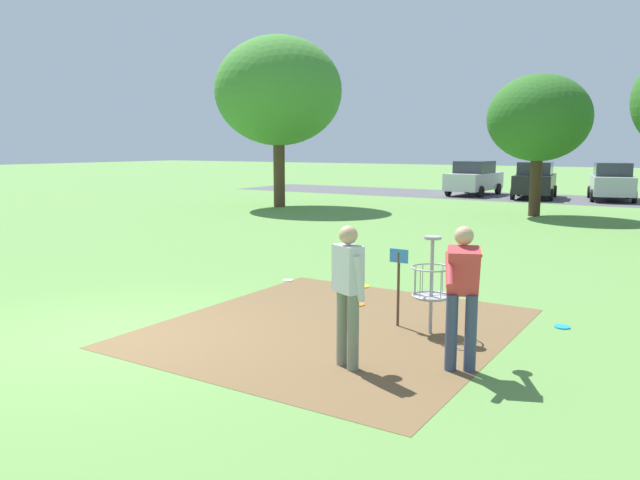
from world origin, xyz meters
TOP-DOWN VIEW (x-y plane):
  - ground_plane at (0.00, 0.00)m, footprint 160.00×160.00m
  - dirt_tee_pad at (2.41, 2.06)m, footprint 4.71×5.21m
  - disc_golf_basket at (3.65, 2.52)m, footprint 0.98×0.58m
  - player_foreground_watching at (4.56, 1.34)m, footprint 0.48×1.17m
  - player_throwing at (3.38, 0.72)m, footprint 0.49×0.45m
  - frisbee_near_basket at (0.01, 4.26)m, footprint 0.20×0.20m
  - frisbee_by_tee at (2.07, 3.35)m, footprint 0.26×0.26m
  - frisbee_mid_grass at (5.23, 3.81)m, footprint 0.23×0.23m
  - tree_near_left at (-9.00, 16.42)m, footprint 5.43×5.43m
  - tree_mid_left at (1.33, 18.63)m, footprint 3.78×3.78m
  - parking_lot_strip at (0.00, 27.14)m, footprint 36.00×6.00m
  - parked_car_leftmost at (-3.91, 27.34)m, footprint 2.15×4.29m
  - parked_car_center_left at (-0.62, 26.95)m, footprint 2.41×4.41m
  - parked_car_center_right at (2.85, 27.69)m, footprint 2.61×4.48m

SIDE VIEW (x-z plane):
  - ground_plane at x=0.00m, z-range 0.00..0.00m
  - parking_lot_strip at x=0.00m, z-range 0.00..0.01m
  - dirt_tee_pad at x=2.41m, z-range 0.00..0.01m
  - frisbee_near_basket at x=0.01m, z-range 0.00..0.02m
  - frisbee_by_tee at x=2.07m, z-range 0.00..0.02m
  - frisbee_mid_grass at x=5.23m, z-range 0.00..0.02m
  - disc_golf_basket at x=3.65m, z-range 0.06..1.45m
  - parked_car_leftmost at x=-3.91m, z-range 0.00..1.84m
  - parked_car_center_left at x=-0.62m, z-range 0.00..1.84m
  - parked_car_center_right at x=2.85m, z-range 0.00..1.84m
  - player_throwing at x=3.38m, z-range 0.11..1.82m
  - player_foreground_watching at x=4.56m, z-range 0.13..1.84m
  - tree_mid_left at x=1.33m, z-range 1.01..6.28m
  - tree_near_left at x=-9.00m, z-range 1.31..8.57m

